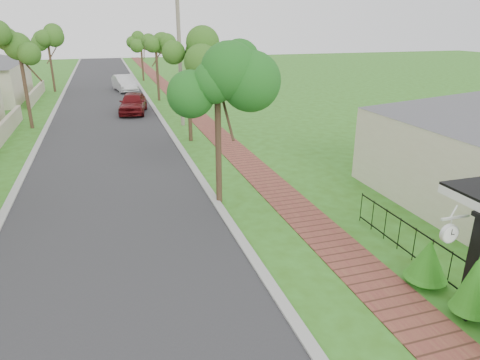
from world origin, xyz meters
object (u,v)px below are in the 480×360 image
utility_pole (180,52)px  parked_car_white (125,83)px  near_tree (217,84)px  parked_car_red (133,103)px  station_clock (450,232)px  porch_post (475,271)px

utility_pole → parked_car_white: bearing=99.7°
near_tree → utility_pole: (0.97, 13.00, 0.24)m
parked_car_red → near_tree: 18.38m
near_tree → station_clock: (3.26, -7.60, -2.37)m
porch_post → near_tree: (-3.75, 8.00, 3.20)m
parked_car_white → utility_pole: utility_pole is taller
parked_car_white → station_clock: 37.11m
porch_post → utility_pole: utility_pole is taller
near_tree → parked_car_white: bearing=93.5°
utility_pole → near_tree: bearing=-94.3°
porch_post → parked_car_white: size_ratio=0.54×
parked_car_red → utility_pole: size_ratio=0.49×
parked_car_white → station_clock: bearing=-92.3°
parked_car_red → parked_car_white: parked_car_white is taller
parked_car_white → near_tree: 29.42m
near_tree → porch_post: bearing=-64.9°
near_tree → station_clock: near_tree is taller
utility_pole → station_clock: utility_pole is taller
parked_car_white → utility_pole: (2.77, -16.15, 3.79)m
utility_pole → station_clock: (2.29, -20.60, -2.61)m
parked_car_white → near_tree: near_tree is taller
porch_post → parked_car_red: (-5.55, 25.94, -0.37)m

